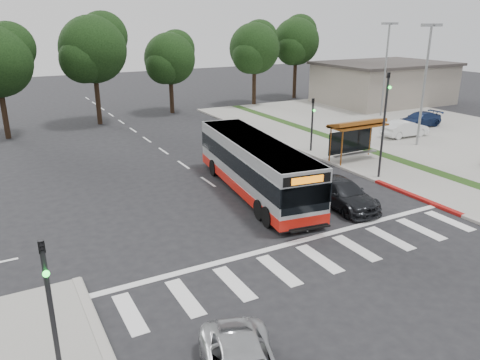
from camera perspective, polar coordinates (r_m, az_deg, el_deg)
ground at (r=23.65m, az=2.21°, el=-4.45°), size 140.00×140.00×0.00m
sidewalk_east at (r=35.86m, az=10.89°, el=3.57°), size 4.00×40.00×0.12m
curb_east at (r=34.66m, az=8.31°, el=3.20°), size 0.30×40.00×0.15m
curb_east_red at (r=27.73m, az=20.65°, el=-1.93°), size 0.32×6.00×0.15m
parking_lot at (r=45.52m, az=21.17°, el=5.89°), size 18.00×36.00×0.10m
commercial_building at (r=58.26m, az=17.07°, el=11.12°), size 14.00×10.00×4.40m
building_roof_cap at (r=58.02m, az=17.29°, el=13.41°), size 14.60×10.60×0.30m
crosswalk_ladder at (r=19.96m, az=9.64°, el=-9.41°), size 18.00×2.60×0.01m
bus_shelter at (r=33.08m, az=14.02°, el=6.14°), size 4.20×1.60×2.86m
traffic_signal_sw at (r=13.48m, az=-22.24°, el=-12.99°), size 0.18×0.37×4.20m
traffic_signal_ne_tall at (r=29.42m, az=17.21°, el=7.33°), size 0.18×0.37×6.50m
traffic_signal_ne_short at (r=34.83m, az=8.82°, el=7.33°), size 0.18×0.37×4.00m
lot_light_front at (r=38.31m, az=21.76°, el=12.48°), size 1.90×0.35×9.01m
lot_light_mid at (r=49.45m, az=17.43°, el=14.14°), size 1.90×0.35×9.01m
tree_ne_a at (r=54.12m, az=1.81°, el=15.84°), size 6.16×5.74×9.30m
tree_ne_b at (r=59.55m, az=6.88°, el=16.52°), size 6.16×5.74×10.02m
tree_north_a at (r=45.69m, az=-17.43°, el=15.09°), size 6.60×6.15×10.17m
tree_north_b at (r=49.89m, az=-8.51°, el=14.53°), size 5.72×5.33×8.43m
transit_bus at (r=26.30m, az=1.84°, el=1.58°), size 4.09×12.11×3.07m
pedestrian at (r=21.89m, az=7.83°, el=-3.97°), size 0.81×0.70×1.87m
dark_sedan at (r=25.27m, az=12.28°, el=-1.58°), size 2.12×4.94×1.42m
parked_car_1 at (r=41.48m, az=19.46°, el=5.94°), size 4.20×1.64×1.36m
parked_car_3 at (r=45.85m, az=21.00°, el=6.90°), size 4.54×1.88×1.31m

